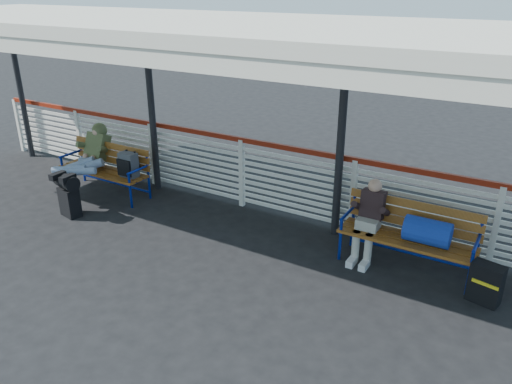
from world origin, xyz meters
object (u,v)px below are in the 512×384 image
Objects in this scene: luggage_stack at (68,193)px; traveler_man at (84,162)px; companion_person at (369,219)px; bench_right at (418,231)px; bench_left at (113,164)px; suitcase_side at (486,284)px.

traveler_man reaches higher than luggage_stack.
traveler_man reaches higher than companion_person.
traveler_man is (-5.73, -0.53, 0.08)m from bench_right.
companion_person reaches higher than luggage_stack.
bench_right is at bearing 0.60° from companion_person.
companion_person is (5.05, 0.52, -0.08)m from traveler_man.
traveler_man is (-0.35, 0.69, 0.27)m from luggage_stack.
bench_right is at bearing 1.91° from bench_left.
luggage_stack is at bearing -63.30° from traveler_man.
suitcase_side is (6.30, 0.91, -0.14)m from luggage_stack.
traveler_man is (-0.32, -0.35, 0.09)m from bench_left.
companion_person is at bearing 5.89° from traveler_man.
luggage_stack is 5.52m from bench_right.
luggage_stack is 1.43× the size of suitcase_side.
bench_right is 1.57× the size of companion_person.
bench_left is 1.00× the size of bench_right.
traveler_man is at bearing -165.27° from suitcase_side.
suitcase_side is at bearing -10.54° from companion_person.
bench_left is at bearing -178.09° from bench_right.
traveler_man is 5.08m from companion_person.
luggage_stack is 0.41× the size of bench_left.
bench_left is 3.47× the size of suitcase_side.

